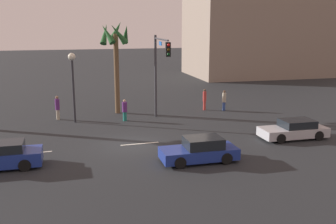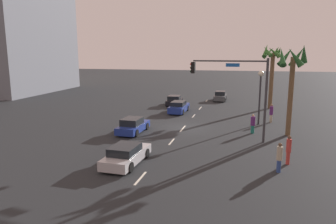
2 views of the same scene
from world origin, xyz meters
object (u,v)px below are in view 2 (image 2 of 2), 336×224
traffic_signal (239,85)px  palm_tree_0 (272,62)px  car_3 (179,107)px  building_0 (11,22)px  car_0 (133,126)px  car_2 (220,96)px  pedestrian_3 (279,157)px  building_2 (14,23)px  car_1 (126,155)px  pedestrian_2 (271,113)px  palm_tree_1 (292,69)px  pedestrian_1 (289,149)px  building_3 (26,19)px  pedestrian_0 (253,123)px  streetlamp (260,87)px  car_4 (174,101)px

traffic_signal → palm_tree_0: palm_tree_0 is taller
car_3 → building_0: (-13.77, -34.79, 12.24)m
car_0 → car_2: 22.62m
pedestrian_3 → building_2: bearing=-126.7°
car_1 → pedestrian_3: 9.50m
car_2 → pedestrian_2: size_ratio=2.02×
pedestrian_2 → palm_tree_1: size_ratio=0.25×
car_1 → pedestrian_1: bearing=103.3°
car_0 → palm_tree_1: 14.69m
palm_tree_0 → building_3: size_ratio=0.28×
traffic_signal → car_2: bearing=-171.8°
car_2 → building_0: (-2.61, -38.91, 12.23)m
car_1 → pedestrian_1: 10.47m
car_1 → pedestrian_0: 12.94m
car_0 → pedestrian_0: (-2.35, 10.56, 0.28)m
palm_tree_1 → streetlamp: bearing=-148.0°
car_0 → streetlamp: (-6.21, 11.21, 3.24)m
car_1 → palm_tree_1: (-10.22, 11.08, 5.20)m
car_3 → pedestrian_3: pedestrian_3 is taller
car_3 → building_3: (-29.19, -43.77, 14.63)m
car_3 → pedestrian_1: size_ratio=2.37×
pedestrian_2 → building_0: size_ratio=0.08×
pedestrian_3 → building_0: size_ratio=0.07×
pedestrian_1 → palm_tree_0: palm_tree_0 is taller
pedestrian_0 → building_3: (-37.46, -52.34, 14.38)m
building_2 → pedestrian_0: bearing=59.3°
pedestrian_1 → building_3: size_ratio=0.06×
palm_tree_0 → pedestrian_2: bearing=-2.8°
car_3 → palm_tree_0: (-5.84, 10.97, 5.39)m
car_1 → building_2: size_ratio=0.17×
pedestrian_0 → building_3: bearing=-125.6°
car_4 → traffic_signal: size_ratio=0.61×
car_0 → car_4: (-15.94, 0.21, -0.00)m
streetlamp → car_0: bearing=-61.0°
car_2 → building_3: 53.22m
car_3 → building_0: building_0 is taller
car_1 → building_3: building_3 is taller
traffic_signal → pedestrian_0: (-2.54, 1.27, -3.71)m
car_2 → pedestrian_3: bearing=11.4°
traffic_signal → building_0: building_0 is taller
car_2 → car_4: size_ratio=0.95×
car_3 → pedestrian_3: size_ratio=2.48×
pedestrian_1 → building_0: bearing=-123.2°
pedestrian_1 → building_0: size_ratio=0.07×
streetlamp → building_3: bearing=-122.4°
car_2 → pedestrian_0: 19.93m
pedestrian_3 → building_3: building_3 is taller
traffic_signal → building_3: 65.74m
traffic_signal → car_3: bearing=-146.0°
car_2 → palm_tree_1: (19.27, 7.41, 5.14)m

